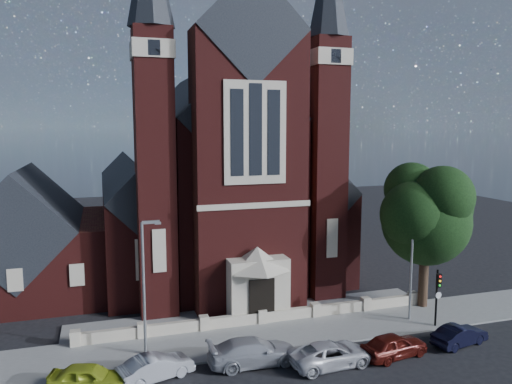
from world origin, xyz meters
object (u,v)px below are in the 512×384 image
street_tree (430,216)px  car_navy (460,335)px  street_lamp_right (413,256)px  car_silver_a (156,367)px  car_silver_b (253,352)px  traffic_signal (438,291)px  church (210,181)px  car_lime_van (89,378)px  parish_hall (26,245)px  street_lamp_left (145,280)px  car_dark_red (394,345)px  car_white_suv (331,354)px

street_tree → car_navy: size_ratio=2.79×
street_lamp_right → street_tree: bearing=34.3°
car_navy → car_silver_a: bearing=73.6°
street_tree → car_silver_b: bearing=-162.9°
traffic_signal → church: bearing=118.2°
street_tree → car_silver_a: 21.76m
car_lime_van → car_silver_b: size_ratio=0.78×
parish_hall → car_silver_b: size_ratio=2.34×
church → car_lime_van: 25.76m
car_navy → traffic_signal: bearing=-19.4°
street_lamp_left → car_silver_a: bearing=-86.2°
street_lamp_left → parish_hall: bearing=120.0°
traffic_signal → car_silver_b: traffic_signal is taller
street_lamp_left → car_silver_a: street_lamp_left is taller
street_tree → street_lamp_right: street_tree is taller
street_tree → street_lamp_left: 20.71m
car_lime_van → church: bearing=-10.8°
street_lamp_left → traffic_signal: size_ratio=2.02×
car_silver_b → street_lamp_left: bearing=63.8°
car_dark_red → car_lime_van: bearing=75.4°
street_lamp_right → car_dark_red: size_ratio=1.93×
parish_hall → church: bearing=17.2°
car_white_suv → car_dark_red: 3.98m
street_tree → car_dark_red: size_ratio=2.55×
car_silver_b → car_white_suv: (4.14, -1.45, -0.08)m
street_lamp_left → traffic_signal: (18.91, -1.57, -2.02)m
church → street_tree: bearing=-53.8°
car_dark_red → traffic_signal: bearing=-70.4°
parish_hall → car_white_suv: parish_hall is taller
street_lamp_right → car_white_suv: size_ratio=1.67×
church → car_dark_red: bearing=-75.9°
car_white_suv → car_navy: car_white_suv is taller
street_lamp_right → car_white_suv: (-8.19, -4.32, -3.92)m
car_lime_van → car_silver_b: (8.85, 0.19, 0.07)m
street_lamp_right → car_lime_van: bearing=-171.8°
traffic_signal → car_white_suv: traffic_signal is taller
street_lamp_left → car_lime_van: street_lamp_left is taller
street_lamp_left → street_lamp_right: (18.00, 0.00, 0.00)m
car_silver_a → car_white_suv: bearing=-116.5°
traffic_signal → car_silver_a: (-18.71, -1.36, -1.91)m
street_lamp_left → car_dark_red: (13.78, -4.47, -3.88)m
car_dark_red → church: bearing=4.2°
car_white_suv → car_silver_b: bearing=67.0°
street_lamp_right → parish_hall: bearing=151.8°
car_lime_van → street_lamp_right: bearing=-65.8°
car_white_suv → car_dark_red: car_dark_red is taller
traffic_signal → car_navy: (-0.34, -2.70, -1.95)m
traffic_signal → car_silver_a: size_ratio=0.98×
car_lime_van → car_white_suv: bearing=-79.5°
street_tree → car_silver_a: size_ratio=2.62×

